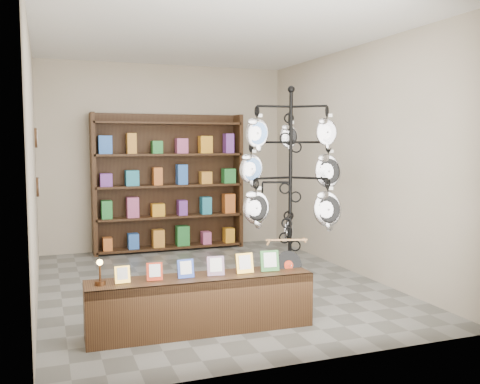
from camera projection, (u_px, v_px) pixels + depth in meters
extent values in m
plane|color=slate|center=(211.00, 285.00, 6.58)|extent=(5.00, 5.00, 0.00)
plane|color=#B9A895|center=(166.00, 157.00, 8.78)|extent=(4.00, 0.00, 4.00)
plane|color=#B9A895|center=(306.00, 175.00, 4.10)|extent=(4.00, 0.00, 4.00)
plane|color=#B9A895|center=(33.00, 165.00, 5.75)|extent=(0.00, 5.00, 5.00)
plane|color=#B9A895|center=(354.00, 161.00, 7.13)|extent=(0.00, 5.00, 5.00)
plane|color=white|center=(210.00, 36.00, 6.30)|extent=(5.00, 5.00, 0.00)
cylinder|color=black|center=(289.00, 298.00, 5.96)|extent=(0.62, 0.62, 0.03)
cylinder|color=black|center=(290.00, 197.00, 5.86)|extent=(0.05, 0.05, 2.29)
sphere|color=black|center=(291.00, 89.00, 5.75)|extent=(0.08, 0.08, 0.08)
ellipsoid|color=silver|center=(288.00, 232.00, 6.14)|extent=(0.13, 0.08, 0.24)
cube|color=tan|center=(287.00, 240.00, 5.58)|extent=(0.42, 0.14, 0.04)
cube|color=black|center=(201.00, 304.00, 4.95)|extent=(2.10, 0.49, 0.51)
cube|color=gold|center=(122.00, 275.00, 4.70)|extent=(0.13, 0.05, 0.15)
cube|color=#B6280E|center=(155.00, 272.00, 4.79)|extent=(0.14, 0.06, 0.16)
cube|color=#263FA5|center=(186.00, 269.00, 4.88)|extent=(0.15, 0.06, 0.17)
cube|color=#E54C33|center=(216.00, 266.00, 4.96)|extent=(0.16, 0.06, 0.18)
cube|color=gold|center=(244.00, 263.00, 5.05)|extent=(0.17, 0.06, 0.19)
cube|color=#337233|center=(270.00, 261.00, 5.13)|extent=(0.18, 0.06, 0.20)
cylinder|color=black|center=(288.00, 265.00, 5.25)|extent=(0.29, 0.07, 0.28)
cylinder|color=#B6280E|center=(289.00, 265.00, 5.25)|extent=(0.10, 0.03, 0.09)
cylinder|color=#492914|center=(100.00, 283.00, 4.64)|extent=(0.09, 0.09, 0.04)
cylinder|color=#492914|center=(100.00, 273.00, 4.63)|extent=(0.02, 0.02, 0.13)
sphere|color=#FFBF59|center=(100.00, 262.00, 4.63)|extent=(0.05, 0.05, 0.05)
cube|color=black|center=(167.00, 182.00, 8.76)|extent=(2.40, 0.04, 2.20)
cube|color=black|center=(94.00, 184.00, 8.20)|extent=(0.06, 0.36, 2.20)
cube|color=black|center=(238.00, 181.00, 9.01)|extent=(0.06, 0.36, 2.20)
cube|color=black|center=(170.00, 247.00, 8.70)|extent=(2.36, 0.36, 0.04)
cube|color=black|center=(170.00, 216.00, 8.66)|extent=(2.36, 0.36, 0.03)
cube|color=black|center=(169.00, 186.00, 8.61)|extent=(2.36, 0.36, 0.04)
cube|color=black|center=(169.00, 155.00, 8.57)|extent=(2.36, 0.36, 0.04)
cube|color=black|center=(168.00, 123.00, 8.52)|extent=(2.36, 0.36, 0.04)
cylinder|color=black|center=(36.00, 138.00, 6.48)|extent=(0.03, 0.24, 0.24)
cylinder|color=black|center=(38.00, 187.00, 6.54)|extent=(0.03, 0.24, 0.24)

